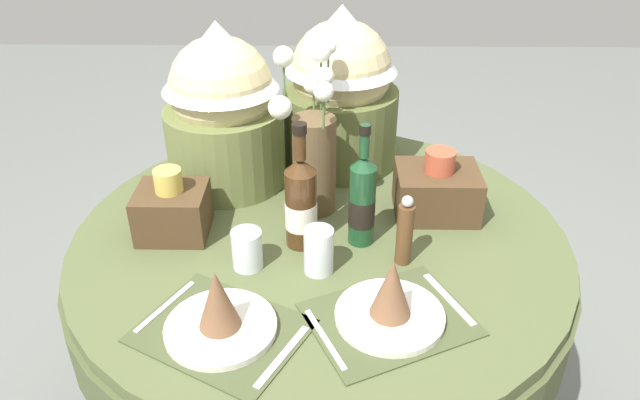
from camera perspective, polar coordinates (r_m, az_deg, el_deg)
dining_table at (r=1.70m, az=-0.02°, el=-6.51°), size 1.33×1.33×0.73m
place_setting_left at (r=1.31m, az=-9.41°, el=-10.59°), size 0.42×0.39×0.16m
place_setting_right at (r=1.33m, az=6.64°, el=-9.60°), size 0.42×0.38×0.16m
flower_vase at (r=1.64m, az=-0.69°, el=5.04°), size 0.18×0.22×0.46m
wine_bottle_left at (r=1.53m, az=3.97°, el=-0.00°), size 0.07×0.07×0.33m
wine_bottle_centre at (r=1.51m, az=-1.80°, el=-0.19°), size 0.08×0.08×0.34m
tumbler_near_left at (r=1.45m, az=-0.17°, el=-4.78°), size 0.07×0.07×0.12m
tumbler_mid at (r=1.48m, az=-6.85°, el=-4.61°), size 0.07×0.07×0.10m
pepper_mill at (r=1.48m, az=7.96°, el=-3.00°), size 0.04×0.04×0.19m
gift_tub_back_left at (r=1.77m, az=-9.15°, el=9.05°), size 0.35×0.35×0.49m
gift_tub_back_centre at (r=1.87m, az=1.98°, el=10.81°), size 0.35×0.35×0.50m
woven_basket_side_left at (r=1.63m, az=-13.67°, el=-0.88°), size 0.18×0.16×0.19m
woven_basket_side_right at (r=1.70m, az=10.89°, el=0.95°), size 0.22×0.18×0.19m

